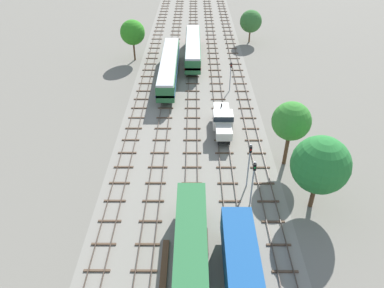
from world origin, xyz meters
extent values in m
plane|color=slate|center=(0.00, 56.00, 0.00)|extent=(480.00, 480.00, 0.00)
cube|color=gray|center=(0.00, 56.00, 0.00)|extent=(20.89, 176.00, 0.01)
cube|color=#47382D|center=(-9.16, 57.00, 0.22)|extent=(0.07, 126.00, 0.15)
cube|color=#47382D|center=(-7.73, 57.00, 0.22)|extent=(0.07, 126.00, 0.15)
cube|color=brown|center=(-8.45, 19.50, 0.07)|extent=(2.40, 0.22, 0.14)
cube|color=brown|center=(-8.45, 22.50, 0.07)|extent=(2.40, 0.22, 0.14)
cube|color=brown|center=(-8.45, 25.50, 0.07)|extent=(2.40, 0.22, 0.14)
cube|color=brown|center=(-8.45, 28.50, 0.07)|extent=(2.40, 0.22, 0.14)
cube|color=brown|center=(-8.45, 31.50, 0.07)|extent=(2.40, 0.22, 0.14)
cube|color=brown|center=(-8.45, 34.50, 0.07)|extent=(2.40, 0.22, 0.14)
cube|color=brown|center=(-8.45, 37.50, 0.07)|extent=(2.40, 0.22, 0.14)
cube|color=brown|center=(-8.45, 40.50, 0.07)|extent=(2.40, 0.22, 0.14)
cube|color=brown|center=(-8.45, 43.50, 0.07)|extent=(2.40, 0.22, 0.14)
cube|color=brown|center=(-8.45, 46.50, 0.07)|extent=(2.40, 0.22, 0.14)
cube|color=brown|center=(-8.45, 49.50, 0.07)|extent=(2.40, 0.22, 0.14)
cube|color=brown|center=(-8.45, 52.50, 0.07)|extent=(2.40, 0.22, 0.14)
cube|color=brown|center=(-8.45, 55.50, 0.07)|extent=(2.40, 0.22, 0.14)
cube|color=brown|center=(-8.45, 58.50, 0.07)|extent=(2.40, 0.22, 0.14)
cube|color=brown|center=(-8.45, 61.50, 0.07)|extent=(2.40, 0.22, 0.14)
cube|color=brown|center=(-8.45, 64.50, 0.07)|extent=(2.40, 0.22, 0.14)
cube|color=brown|center=(-8.45, 67.50, 0.07)|extent=(2.40, 0.22, 0.14)
cube|color=brown|center=(-8.45, 70.50, 0.07)|extent=(2.40, 0.22, 0.14)
cube|color=brown|center=(-8.45, 73.50, 0.07)|extent=(2.40, 0.22, 0.14)
cube|color=brown|center=(-8.45, 76.50, 0.07)|extent=(2.40, 0.22, 0.14)
cube|color=brown|center=(-8.45, 79.50, 0.07)|extent=(2.40, 0.22, 0.14)
cube|color=brown|center=(-8.45, 82.50, 0.07)|extent=(2.40, 0.22, 0.14)
cube|color=brown|center=(-8.45, 85.50, 0.07)|extent=(2.40, 0.22, 0.14)
cube|color=brown|center=(-8.45, 88.50, 0.07)|extent=(2.40, 0.22, 0.14)
cube|color=brown|center=(-8.45, 91.50, 0.07)|extent=(2.40, 0.22, 0.14)
cube|color=brown|center=(-8.45, 94.50, 0.07)|extent=(2.40, 0.22, 0.14)
cube|color=brown|center=(-8.45, 97.50, 0.07)|extent=(2.40, 0.22, 0.14)
cube|color=brown|center=(-8.45, 100.50, 0.07)|extent=(2.40, 0.22, 0.14)
cube|color=brown|center=(-8.45, 103.50, 0.07)|extent=(2.40, 0.22, 0.14)
cube|color=brown|center=(-8.45, 106.50, 0.07)|extent=(2.40, 0.22, 0.14)
cube|color=brown|center=(-8.45, 109.50, 0.07)|extent=(2.40, 0.22, 0.14)
cube|color=brown|center=(-8.45, 112.50, 0.07)|extent=(2.40, 0.22, 0.14)
cube|color=brown|center=(-8.45, 115.50, 0.07)|extent=(2.40, 0.22, 0.14)
cube|color=brown|center=(-8.45, 118.50, 0.07)|extent=(2.40, 0.22, 0.14)
cube|color=#47382D|center=(-4.94, 57.00, 0.22)|extent=(0.07, 126.00, 0.15)
cube|color=#47382D|center=(-3.51, 57.00, 0.22)|extent=(0.07, 126.00, 0.15)
cube|color=brown|center=(-4.22, 19.50, 0.07)|extent=(2.40, 0.22, 0.14)
cube|color=brown|center=(-4.22, 22.50, 0.07)|extent=(2.40, 0.22, 0.14)
cube|color=brown|center=(-4.22, 25.50, 0.07)|extent=(2.40, 0.22, 0.14)
cube|color=brown|center=(-4.22, 28.50, 0.07)|extent=(2.40, 0.22, 0.14)
cube|color=brown|center=(-4.22, 31.50, 0.07)|extent=(2.40, 0.22, 0.14)
cube|color=brown|center=(-4.22, 34.50, 0.07)|extent=(2.40, 0.22, 0.14)
cube|color=brown|center=(-4.22, 37.50, 0.07)|extent=(2.40, 0.22, 0.14)
cube|color=brown|center=(-4.22, 40.50, 0.07)|extent=(2.40, 0.22, 0.14)
cube|color=brown|center=(-4.22, 43.50, 0.07)|extent=(2.40, 0.22, 0.14)
cube|color=brown|center=(-4.22, 46.50, 0.07)|extent=(2.40, 0.22, 0.14)
cube|color=brown|center=(-4.22, 49.50, 0.07)|extent=(2.40, 0.22, 0.14)
cube|color=brown|center=(-4.22, 52.50, 0.07)|extent=(2.40, 0.22, 0.14)
cube|color=brown|center=(-4.22, 55.50, 0.07)|extent=(2.40, 0.22, 0.14)
cube|color=brown|center=(-4.22, 58.50, 0.07)|extent=(2.40, 0.22, 0.14)
cube|color=brown|center=(-4.22, 61.50, 0.07)|extent=(2.40, 0.22, 0.14)
cube|color=brown|center=(-4.22, 64.50, 0.07)|extent=(2.40, 0.22, 0.14)
cube|color=brown|center=(-4.22, 67.50, 0.07)|extent=(2.40, 0.22, 0.14)
cube|color=brown|center=(-4.22, 70.50, 0.07)|extent=(2.40, 0.22, 0.14)
cube|color=brown|center=(-4.22, 73.50, 0.07)|extent=(2.40, 0.22, 0.14)
cube|color=brown|center=(-4.22, 76.50, 0.07)|extent=(2.40, 0.22, 0.14)
cube|color=brown|center=(-4.22, 79.50, 0.07)|extent=(2.40, 0.22, 0.14)
cube|color=brown|center=(-4.22, 82.50, 0.07)|extent=(2.40, 0.22, 0.14)
cube|color=brown|center=(-4.22, 85.50, 0.07)|extent=(2.40, 0.22, 0.14)
cube|color=brown|center=(-4.22, 88.50, 0.07)|extent=(2.40, 0.22, 0.14)
cube|color=brown|center=(-4.22, 91.50, 0.07)|extent=(2.40, 0.22, 0.14)
cube|color=brown|center=(-4.22, 94.50, 0.07)|extent=(2.40, 0.22, 0.14)
cube|color=brown|center=(-4.22, 97.50, 0.07)|extent=(2.40, 0.22, 0.14)
cube|color=brown|center=(-4.22, 100.50, 0.07)|extent=(2.40, 0.22, 0.14)
cube|color=brown|center=(-4.22, 103.50, 0.07)|extent=(2.40, 0.22, 0.14)
cube|color=brown|center=(-4.22, 106.50, 0.07)|extent=(2.40, 0.22, 0.14)
cube|color=brown|center=(-4.22, 109.50, 0.07)|extent=(2.40, 0.22, 0.14)
cube|color=brown|center=(-4.22, 112.50, 0.07)|extent=(2.40, 0.22, 0.14)
cube|color=brown|center=(-4.22, 115.50, 0.07)|extent=(2.40, 0.22, 0.14)
cube|color=brown|center=(-4.22, 118.50, 0.07)|extent=(2.40, 0.22, 0.14)
cube|color=#47382D|center=(-0.72, 57.00, 0.22)|extent=(0.07, 126.00, 0.15)
cube|color=#47382D|center=(0.72, 57.00, 0.22)|extent=(0.07, 126.00, 0.15)
cube|color=brown|center=(0.00, 19.50, 0.07)|extent=(2.40, 0.22, 0.14)
cube|color=brown|center=(0.00, 22.50, 0.07)|extent=(2.40, 0.22, 0.14)
cube|color=brown|center=(0.00, 25.50, 0.07)|extent=(2.40, 0.22, 0.14)
cube|color=brown|center=(0.00, 28.50, 0.07)|extent=(2.40, 0.22, 0.14)
cube|color=brown|center=(0.00, 31.50, 0.07)|extent=(2.40, 0.22, 0.14)
cube|color=brown|center=(0.00, 34.50, 0.07)|extent=(2.40, 0.22, 0.14)
cube|color=brown|center=(0.00, 37.50, 0.07)|extent=(2.40, 0.22, 0.14)
cube|color=brown|center=(0.00, 40.50, 0.07)|extent=(2.40, 0.22, 0.14)
cube|color=brown|center=(0.00, 43.50, 0.07)|extent=(2.40, 0.22, 0.14)
cube|color=brown|center=(0.00, 46.50, 0.07)|extent=(2.40, 0.22, 0.14)
cube|color=brown|center=(0.00, 49.50, 0.07)|extent=(2.40, 0.22, 0.14)
cube|color=brown|center=(0.00, 52.50, 0.07)|extent=(2.40, 0.22, 0.14)
cube|color=brown|center=(0.00, 55.50, 0.07)|extent=(2.40, 0.22, 0.14)
cube|color=brown|center=(0.00, 58.50, 0.07)|extent=(2.40, 0.22, 0.14)
cube|color=brown|center=(0.00, 61.50, 0.07)|extent=(2.40, 0.22, 0.14)
cube|color=brown|center=(0.00, 64.50, 0.07)|extent=(2.40, 0.22, 0.14)
cube|color=brown|center=(0.00, 67.50, 0.07)|extent=(2.40, 0.22, 0.14)
cube|color=brown|center=(0.00, 70.50, 0.07)|extent=(2.40, 0.22, 0.14)
cube|color=brown|center=(0.00, 73.50, 0.07)|extent=(2.40, 0.22, 0.14)
cube|color=brown|center=(0.00, 76.50, 0.07)|extent=(2.40, 0.22, 0.14)
cube|color=brown|center=(0.00, 79.50, 0.07)|extent=(2.40, 0.22, 0.14)
cube|color=brown|center=(0.00, 82.50, 0.07)|extent=(2.40, 0.22, 0.14)
cube|color=brown|center=(0.00, 85.50, 0.07)|extent=(2.40, 0.22, 0.14)
cube|color=brown|center=(0.00, 88.50, 0.07)|extent=(2.40, 0.22, 0.14)
cube|color=brown|center=(0.00, 91.50, 0.07)|extent=(2.40, 0.22, 0.14)
cube|color=brown|center=(0.00, 94.50, 0.07)|extent=(2.40, 0.22, 0.14)
cube|color=brown|center=(0.00, 97.50, 0.07)|extent=(2.40, 0.22, 0.14)
cube|color=brown|center=(0.00, 100.50, 0.07)|extent=(2.40, 0.22, 0.14)
cube|color=brown|center=(0.00, 103.50, 0.07)|extent=(2.40, 0.22, 0.14)
cube|color=brown|center=(0.00, 106.50, 0.07)|extent=(2.40, 0.22, 0.14)
cube|color=brown|center=(0.00, 109.50, 0.07)|extent=(2.40, 0.22, 0.14)
cube|color=brown|center=(0.00, 112.50, 0.07)|extent=(2.40, 0.22, 0.14)
cube|color=brown|center=(0.00, 115.50, 0.07)|extent=(2.40, 0.22, 0.14)
cube|color=brown|center=(0.00, 118.50, 0.07)|extent=(2.40, 0.22, 0.14)
cube|color=#47382D|center=(3.51, 57.00, 0.22)|extent=(0.07, 126.00, 0.15)
cube|color=#47382D|center=(4.94, 57.00, 0.22)|extent=(0.07, 126.00, 0.15)
cube|color=brown|center=(4.22, 19.50, 0.07)|extent=(2.40, 0.22, 0.14)
cube|color=brown|center=(4.22, 22.50, 0.07)|extent=(2.40, 0.22, 0.14)
cube|color=brown|center=(4.22, 25.50, 0.07)|extent=(2.40, 0.22, 0.14)
cube|color=brown|center=(4.22, 28.50, 0.07)|extent=(2.40, 0.22, 0.14)
cube|color=brown|center=(4.22, 31.50, 0.07)|extent=(2.40, 0.22, 0.14)
cube|color=brown|center=(4.22, 34.50, 0.07)|extent=(2.40, 0.22, 0.14)
cube|color=brown|center=(4.22, 37.50, 0.07)|extent=(2.40, 0.22, 0.14)
cube|color=brown|center=(4.22, 40.50, 0.07)|extent=(2.40, 0.22, 0.14)
cube|color=brown|center=(4.22, 43.50, 0.07)|extent=(2.40, 0.22, 0.14)
cube|color=brown|center=(4.22, 46.50, 0.07)|extent=(2.40, 0.22, 0.14)
cube|color=brown|center=(4.22, 49.50, 0.07)|extent=(2.40, 0.22, 0.14)
cube|color=brown|center=(4.22, 52.50, 0.07)|extent=(2.40, 0.22, 0.14)
cube|color=brown|center=(4.22, 55.50, 0.07)|extent=(2.40, 0.22, 0.14)
cube|color=brown|center=(4.22, 58.50, 0.07)|extent=(2.40, 0.22, 0.14)
cube|color=brown|center=(4.22, 61.50, 0.07)|extent=(2.40, 0.22, 0.14)
cube|color=brown|center=(4.22, 64.50, 0.07)|extent=(2.40, 0.22, 0.14)
cube|color=brown|center=(4.22, 67.50, 0.07)|extent=(2.40, 0.22, 0.14)
cube|color=brown|center=(4.22, 70.50, 0.07)|extent=(2.40, 0.22, 0.14)
cube|color=brown|center=(4.22, 73.50, 0.07)|extent=(2.40, 0.22, 0.14)
cube|color=brown|center=(4.22, 76.50, 0.07)|extent=(2.40, 0.22, 0.14)
cube|color=brown|center=(4.22, 79.50, 0.07)|extent=(2.40, 0.22, 0.14)
cube|color=brown|center=(4.22, 82.50, 0.07)|extent=(2.40, 0.22, 0.14)
cube|color=brown|center=(4.22, 85.50, 0.07)|extent=(2.40, 0.22, 0.14)
cube|color=brown|center=(4.22, 88.50, 0.07)|extent=(2.40, 0.22, 0.14)
cube|color=brown|center=(4.22, 91.50, 0.07)|extent=(2.40, 0.22, 0.14)
cube|color=brown|center=(4.22, 94.50, 0.07)|extent=(2.40, 0.22, 0.14)
cube|color=brown|center=(4.22, 97.50, 0.07)|extent=(2.40, 0.22, 0.14)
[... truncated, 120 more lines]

